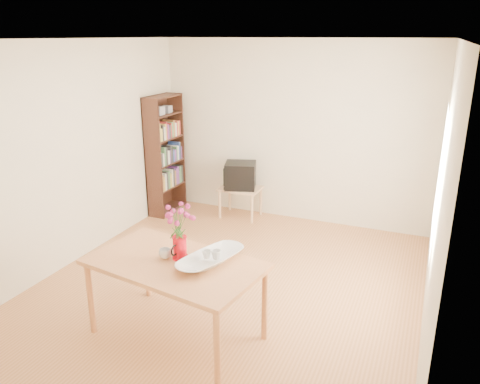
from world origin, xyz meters
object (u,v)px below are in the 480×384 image
at_px(pitcher, 180,248).
at_px(television, 241,175).
at_px(table, 175,269).
at_px(bowl, 210,240).
at_px(mug, 165,254).

relative_size(pitcher, television, 0.40).
bearing_deg(table, bowl, 29.37).
xyz_separation_m(table, television, (-0.63, 2.99, -0.02)).
bearing_deg(pitcher, television, 108.22).
relative_size(pitcher, bowl, 0.48).
bearing_deg(pitcher, mug, -154.13).
bearing_deg(bowl, mug, -169.27).
height_order(mug, television, television).
xyz_separation_m(mug, television, (-0.51, 2.95, -0.14)).
height_order(table, pitcher, pitcher).
height_order(pitcher, mug, pitcher).
distance_m(mug, television, 3.00).
bearing_deg(table, pitcher, 89.72).
xyz_separation_m(table, pitcher, (0.01, 0.08, 0.17)).
height_order(pitcher, television, pitcher).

